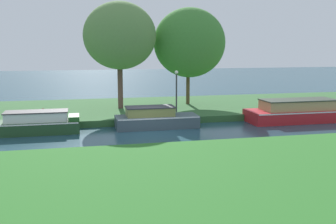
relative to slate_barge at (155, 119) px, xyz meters
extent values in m
plane|color=#204250|center=(-0.67, -1.20, -0.53)|extent=(120.00, 120.00, 0.00)
cube|color=#315F30|center=(-0.67, 5.80, -0.33)|extent=(72.00, 10.00, 0.40)
cube|color=#2A6B25|center=(-0.67, -10.20, -0.33)|extent=(72.00, 10.00, 0.40)
cube|color=#3E4D58|center=(0.09, 0.00, -0.17)|extent=(4.79, 1.63, 0.72)
cube|color=white|center=(0.09, 0.00, 0.15)|extent=(4.69, 1.66, 0.07)
cube|color=olive|center=(-0.30, 0.00, 0.43)|extent=(2.72, 1.24, 0.49)
cube|color=#2C2C34|center=(-0.30, 0.00, 0.71)|extent=(2.82, 1.31, 0.06)
cube|color=red|center=(9.26, 0.00, -0.16)|extent=(6.69, 2.27, 0.75)
cube|color=silver|center=(9.26, 0.00, 0.18)|extent=(6.55, 2.30, 0.07)
cube|color=tan|center=(9.19, 0.00, 0.51)|extent=(4.63, 1.72, 0.60)
cube|color=#2E362C|center=(9.19, 0.00, 0.84)|extent=(4.73, 1.81, 0.06)
cube|color=#224324|center=(-7.07, 0.00, -0.19)|extent=(5.52, 1.67, 0.67)
cube|color=white|center=(-7.07, 0.00, 0.10)|extent=(5.40, 1.70, 0.07)
cube|color=white|center=(-6.58, 0.00, 0.39)|extent=(3.24, 1.27, 0.49)
cube|color=#373336|center=(-6.58, 0.00, 0.66)|extent=(3.34, 1.34, 0.06)
cube|color=#215321|center=(-4.61, 0.00, 0.27)|extent=(0.59, 1.40, 0.25)
cylinder|color=brown|center=(-1.45, 5.28, 1.75)|extent=(0.36, 0.36, 3.75)
ellipsoid|color=#5E8648|center=(-1.45, 4.88, 4.87)|extent=(4.92, 3.65, 4.54)
cylinder|color=brown|center=(3.71, 6.24, 1.46)|extent=(0.27, 0.27, 3.17)
ellipsoid|color=#407E34|center=(3.71, 5.82, 4.42)|extent=(5.30, 3.70, 5.02)
cylinder|color=#333338|center=(1.98, 2.84, 1.12)|extent=(0.10, 0.10, 2.50)
sphere|color=white|center=(1.98, 2.84, 2.49)|extent=(0.24, 0.24, 0.24)
cylinder|color=#503823|center=(-6.36, 1.57, 0.23)|extent=(0.13, 0.13, 0.72)
camera|label=1|loc=(-4.31, -22.30, 4.18)|focal=42.45mm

